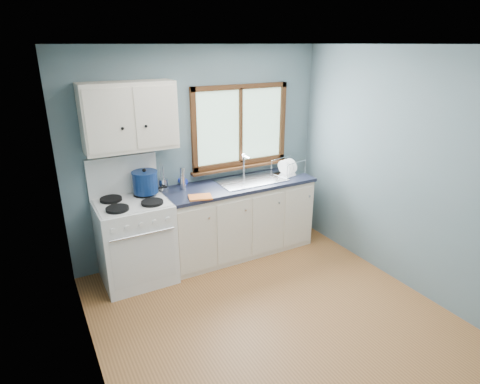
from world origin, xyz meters
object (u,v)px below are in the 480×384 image
skillet (146,190)px  stockpot (145,182)px  sink (251,185)px  base_cabinets (239,221)px  dish_rack (288,170)px  gas_range (135,239)px  thermos (183,179)px  utensil_crock (163,184)px

skillet → stockpot: bearing=134.9°
sink → base_cabinets: bearing=179.9°
stockpot → dish_rack: size_ratio=0.71×
base_cabinets → gas_range: bearing=-179.2°
thermos → dish_rack: 1.41m
skillet → stockpot: (-0.00, 0.00, 0.10)m
utensil_crock → dish_rack: 1.62m
gas_range → stockpot: gas_range is taller
sink → dish_rack: 0.56m
skillet → base_cabinets: bearing=-6.7°
gas_range → stockpot: (0.20, 0.13, 0.59)m
skillet → stockpot: stockpot is taller
dish_rack → skillet: bearing=163.0°
base_cabinets → dish_rack: 0.92m
stockpot → thermos: bearing=-0.4°
skillet → gas_range: bearing=-149.9°
gas_range → utensil_crock: (0.42, 0.21, 0.50)m
stockpot → dish_rack: 1.84m
base_cabinets → skillet: skillet is taller
gas_range → dish_rack: 2.09m
base_cabinets → utensil_crock: 1.07m
thermos → dish_rack: (1.41, -0.09, -0.08)m
gas_range → thermos: 0.85m
base_cabinets → thermos: size_ratio=6.99×
stockpot → thermos: 0.43m
dish_rack → stockpot: bearing=162.9°
sink → utensil_crock: size_ratio=2.46×
gas_range → thermos: size_ratio=5.14×
stockpot → utensil_crock: utensil_crock is taller
base_cabinets → utensil_crock: bearing=167.8°
skillet → utensil_crock: size_ratio=1.07×
sink → stockpot: 1.31m
stockpot → dish_rack: (1.84, -0.09, -0.11)m
gas_range → sink: (1.49, 0.02, 0.37)m
gas_range → dish_rack: size_ratio=3.13×
sink → stockpot: size_ratio=2.73×
thermos → utensil_crock: bearing=157.5°
base_cabinets → dish_rack: dish_rack is taller
gas_range → base_cabinets: gas_range is taller
stockpot → utensil_crock: (0.23, 0.08, -0.09)m
skillet → dish_rack: size_ratio=0.84×
gas_range → sink: 1.53m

